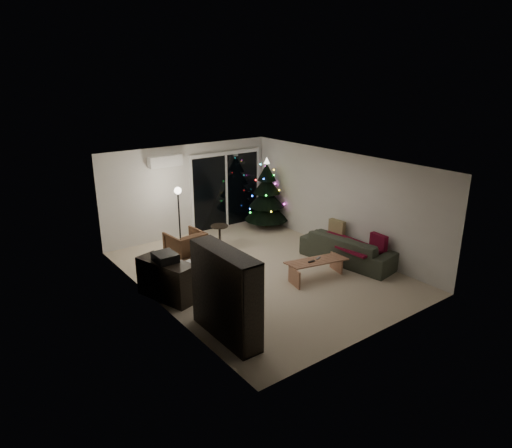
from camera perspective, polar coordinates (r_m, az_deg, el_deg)
The scene contains 18 objects.
room at distance 11.46m, azimuth -2.13°, elevation 1.69°, with size 6.50×7.51×2.60m.
bookshelf at distance 7.65m, azimuth -5.04°, elevation -9.12°, with size 0.40×1.58×1.58m, color black, non-canonical shape.
media_cabinet at distance 9.31m, azimuth -11.10°, elevation -6.84°, with size 0.48×1.27×0.80m, color black.
stereo at distance 9.12m, azimuth -11.28°, elevation -4.10°, with size 0.40×0.48×0.17m, color black.
armchair at distance 11.04m, azimuth -8.79°, elevation -2.74°, with size 0.79×0.81×0.74m, color #4E2F1F.
ottoman at distance 10.83m, azimuth -6.40°, elevation -4.01°, with size 0.45×0.45×0.41m, color beige.
cardboard_box_a at distance 10.19m, azimuth -8.59°, elevation -5.83°, with size 0.46×0.35×0.33m, color white.
cardboard_box_b at distance 11.09m, azimuth -7.08°, elevation -3.77°, with size 0.43×0.32×0.30m, color white.
side_table at distance 11.89m, azimuth -4.56°, elevation -1.47°, with size 0.45×0.45×0.56m, color black.
floor_lamp at distance 11.64m, azimuth -9.55°, elevation 0.51°, with size 0.25×0.25×1.57m, color black.
sofa at distance 11.08m, azimuth 11.53°, elevation -3.02°, with size 2.29×0.90×0.67m, color #394031.
sofa_throw at distance 10.95m, azimuth 11.22°, elevation -2.41°, with size 0.72×1.65×0.06m, color maroon.
cushion_a at distance 11.57m, azimuth 10.07°, elevation -0.57°, with size 0.13×0.44×0.44m, color #897C50.
cushion_b at distance 10.78m, azimuth 15.06°, elevation -2.37°, with size 0.13×0.44×0.44m, color maroon.
coffee_table at distance 10.15m, azimuth 7.52°, elevation -5.61°, with size 1.33×0.47×0.42m, color #A66E52, non-canonical shape.
remote_a at distance 9.97m, azimuth 6.95°, elevation -4.66°, with size 0.17×0.05×0.02m, color black.
remote_b at distance 10.16m, azimuth 7.79°, elevation -4.23°, with size 0.16×0.04×0.02m, color slate.
christmas_tree at distance 13.12m, azimuth 1.33°, elevation 3.91°, with size 1.27×1.27×2.05m, color black.
Camera 1 is at (-5.74, -7.56, 4.33)m, focal length 32.00 mm.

